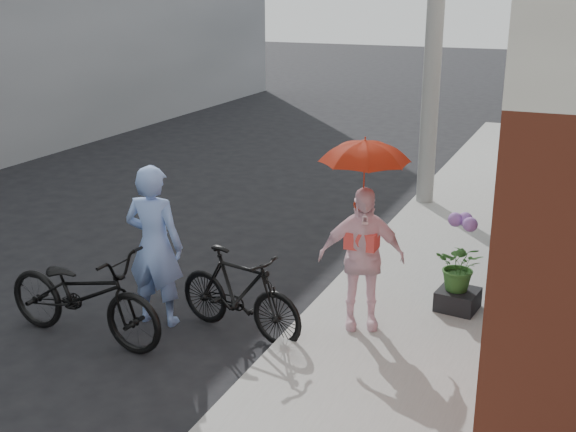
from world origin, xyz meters
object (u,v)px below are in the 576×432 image
Objects in this scene: bike_left at (83,294)px; planter at (458,299)px; officer at (155,246)px; kimono_woman at (361,258)px; bike_right at (239,293)px.

bike_left is 4.08m from planter.
kimono_woman is at bearing -170.47° from officer.
bike_right is 1.04× the size of kimono_woman.
bike_left is 2.92m from kimono_woman.
bike_right is 1.34m from kimono_woman.
kimono_woman is at bearing -61.72° from bike_left.
kimono_woman is (2.62, 1.24, 0.37)m from bike_left.
planter is at bearing -160.70° from officer.
officer is 2.23m from kimono_woman.
bike_left is 1.29× the size of kimono_woman.
kimono_woman reaches higher than planter.
officer is 0.91× the size of bike_left.
bike_left is 4.59× the size of planter.
kimono_woman reaches higher than bike_right.
officer reaches higher than planter.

